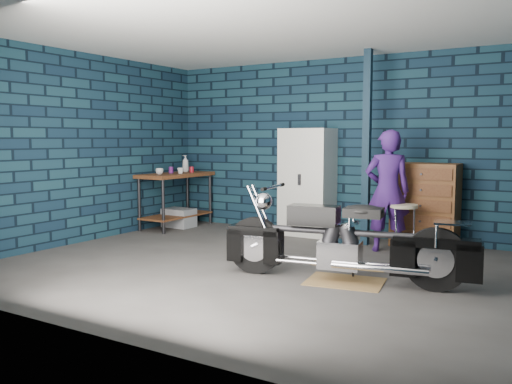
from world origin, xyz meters
TOP-DOWN VIEW (x-y plane):
  - ground at (0.00, 0.00)m, footprint 6.00×6.00m
  - room_walls at (0.00, 0.55)m, footprint 6.02×5.01m
  - support_post at (0.55, 1.95)m, footprint 0.10×0.10m
  - workbench at (-2.68, 1.75)m, footprint 0.60×1.40m
  - drip_mat at (1.07, -0.08)m, footprint 0.86×0.70m
  - motorcycle at (1.07, -0.08)m, footprint 2.31×0.96m
  - person at (0.95, 1.67)m, footprint 0.69×0.59m
  - storage_bin at (-2.66, 1.79)m, footprint 0.50×0.36m
  - locker at (-0.49, 2.23)m, footprint 0.76×0.55m
  - tool_chest at (1.30, 2.23)m, footprint 0.86×0.48m
  - shop_stool at (1.18, 1.63)m, footprint 0.39×0.39m
  - cup_a at (-2.72, 1.39)m, footprint 0.15×0.15m
  - cup_b at (-2.52, 1.68)m, footprint 0.14×0.14m
  - mug_purple at (-2.75, 1.71)m, footprint 0.08×0.08m
  - mug_red at (-2.56, 2.02)m, footprint 0.09×0.09m
  - bottle at (-2.76, 2.12)m, footprint 0.15×0.15m

SIDE VIEW (x-z plane):
  - ground at x=0.00m, z-range 0.00..0.00m
  - drip_mat at x=1.07m, z-range 0.00..0.01m
  - storage_bin at x=-2.66m, z-range 0.00..0.31m
  - shop_stool at x=1.18m, z-range 0.00..0.64m
  - workbench at x=-2.68m, z-range 0.00..0.91m
  - motorcycle at x=1.07m, z-range 0.00..0.99m
  - tool_chest at x=1.30m, z-range 0.00..1.15m
  - person at x=0.95m, z-range 0.00..1.60m
  - locker at x=-0.49m, z-range 0.00..1.64m
  - cup_b at x=-2.52m, z-range 0.91..1.01m
  - cup_a at x=-2.72m, z-range 0.91..1.01m
  - mug_red at x=-2.56m, z-range 0.91..1.01m
  - mug_purple at x=-2.75m, z-range 0.91..1.02m
  - bottle at x=-2.76m, z-range 0.91..1.20m
  - support_post at x=0.55m, z-range 0.00..2.70m
  - room_walls at x=0.00m, z-range 0.55..3.26m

